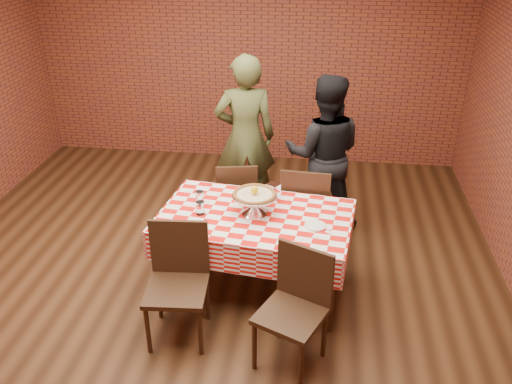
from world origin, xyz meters
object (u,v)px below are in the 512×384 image
Objects in this scene: pizza_stand at (254,204)px; condiment_caddy at (273,192)px; water_glass_right at (200,198)px; table at (255,253)px; chair_far_right at (306,207)px; diner_olive at (245,137)px; pizza at (254,195)px; water_glass_left at (200,208)px; diner_black at (324,154)px; chair_near_left at (177,288)px; chair_near_right at (291,314)px; chair_far_left at (237,198)px.

condiment_caddy is (0.13, 0.27, -0.01)m from pizza_stand.
condiment_caddy is at bearing 14.56° from water_glass_right.
chair_far_right reaches higher than table.
water_glass_right is at bearing 68.60° from diner_olive.
chair_far_right is (0.91, 0.57, -0.34)m from water_glass_right.
water_glass_left is (-0.45, -0.07, -0.12)m from pizza.
condiment_caddy is (0.13, 0.27, -0.10)m from pizza.
diner_black reaches higher than pizza_stand.
chair_near_left is (-0.51, -0.71, -0.37)m from pizza_stand.
chair_near_right is at bearing -48.91° from water_glass_right.
pizza_stand is 3.35× the size of water_glass_left.
pizza_stand is 0.46m from water_glass_left.
water_glass_right is at bearing 167.35° from pizza.
condiment_caddy is 0.99m from diner_black.
chair_far_left is at bearing 109.33° from pizza.
diner_olive reaches higher than water_glass_right.
table is at bearing -72.87° from pizza.
diner_black is at bearing -102.38° from chair_far_right.
table is at bearing -15.45° from water_glass_right.
condiment_caddy is at bearing 64.15° from diner_black.
water_glass_left is at bearing 69.06° from chair_far_left.
pizza_stand reaches higher than table.
table is 0.89× the size of diner_olive.
chair_near_right is 0.52× the size of diner_olive.
table is 1.72× the size of chair_near_right.
condiment_caddy reaches higher than table.
diner_black reaches higher than condiment_caddy.
chair_near_left is (-0.51, -0.71, -0.46)m from pizza.
water_glass_right is (-0.04, 0.18, 0.00)m from water_glass_left.
chair_near_right is at bearing -15.73° from chair_near_left.
chair_near_left reaches higher than chair_near_right.
condiment_caddy is at bearing 68.01° from table.
diner_black is at bearing 65.15° from table.
table is 0.91m from chair_far_left.
pizza is 1.40m from diner_olive.
pizza is 1.29m from diner_black.
diner_olive is at bearing 101.56° from pizza.
table is 1.81× the size of chair_far_left.
diner_black reaches higher than chair_far_right.
table is 1.68× the size of chair_far_right.
diner_olive reaches higher than chair_near_left.
water_glass_right is 1.13m from chair_far_right.
water_glass_left is (-0.46, -0.04, 0.44)m from table.
pizza is 3.18× the size of water_glass_left.
water_glass_right is 0.65m from condiment_caddy.
water_glass_left is 0.07× the size of diner_black.
pizza_stand is 1.04m from chair_near_right.
condiment_caddy is 0.08× the size of diner_olive.
chair_near_right reaches higher than water_glass_right.
chair_near_left reaches higher than chair_far_left.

